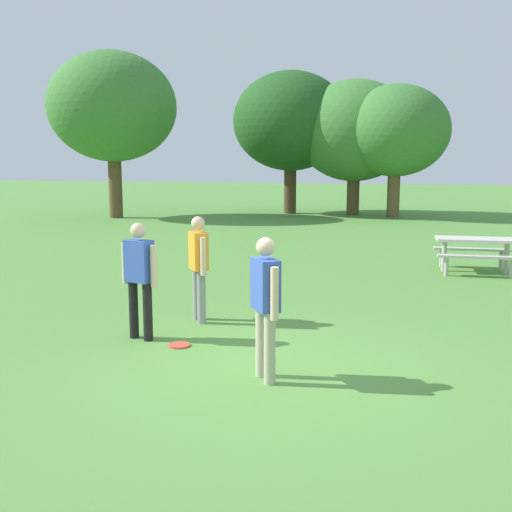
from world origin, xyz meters
The scene contains 10 objects.
ground_plane centered at (0.00, 0.00, 0.00)m, with size 120.00×120.00×0.00m, color #568E3D.
person_thrower centered at (-1.55, 1.83, 0.94)m, with size 0.40×0.51×1.64m.
person_catcher centered at (0.06, -0.36, 0.94)m, with size 0.40×0.51×1.64m.
person_bystander centered at (-2.01, 0.72, 0.94)m, with size 0.59×0.32×1.64m.
frisbee centered at (-1.37, 0.55, 0.01)m, with size 0.29×0.29×0.03m, color #E04733.
picnic_table_near centered at (2.96, 7.34, 0.56)m, with size 1.77×1.51×0.77m.
tree_tall_left centered at (-11.11, 17.10, 4.75)m, with size 5.48×5.48×7.10m.
tree_broad_center centered at (-4.17, 21.23, 4.28)m, with size 5.39×5.39×6.59m.
tree_far_right centered at (-1.20, 21.27, 3.82)m, with size 5.37×5.37×6.12m.
tree_slender_mid centered at (0.65, 20.36, 3.75)m, with size 4.65×4.65×5.75m.
Camera 1 is at (1.65, -6.69, 2.47)m, focal length 41.95 mm.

